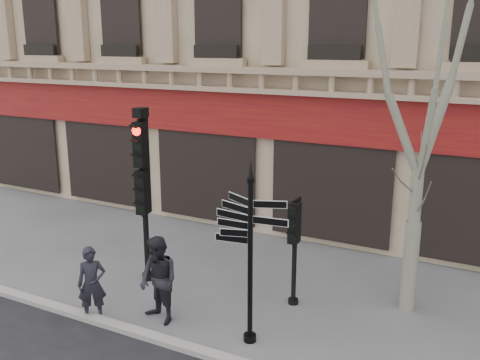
% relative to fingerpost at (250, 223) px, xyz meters
% --- Properties ---
extents(ground, '(80.00, 80.00, 0.00)m').
position_rel_fingerpost_xyz_m(ground, '(-0.26, 0.55, -2.40)').
color(ground, '#555559').
rests_on(ground, ground).
extents(kerb, '(80.00, 0.25, 0.12)m').
position_rel_fingerpost_xyz_m(kerb, '(-0.26, -0.85, -2.34)').
color(kerb, gray).
rests_on(kerb, ground).
extents(fingerpost, '(1.56, 1.56, 3.57)m').
position_rel_fingerpost_xyz_m(fingerpost, '(0.00, 0.00, 0.00)').
color(fingerpost, black).
rests_on(fingerpost, ground).
extents(traffic_signal_main, '(0.51, 0.41, 4.18)m').
position_rel_fingerpost_xyz_m(traffic_signal_main, '(-3.45, 1.34, 0.24)').
color(traffic_signal_main, black).
rests_on(traffic_signal_main, ground).
extents(traffic_signal_secondary, '(0.40, 0.29, 2.34)m').
position_rel_fingerpost_xyz_m(traffic_signal_secondary, '(0.16, 1.81, -0.76)').
color(traffic_signal_secondary, black).
rests_on(traffic_signal_secondary, ground).
extents(plane_tree, '(2.89, 2.89, 7.67)m').
position_rel_fingerpost_xyz_m(plane_tree, '(2.43, 2.74, 2.98)').
color(plane_tree, gray).
rests_on(plane_tree, ground).
extents(pedestrian_a, '(0.69, 0.66, 1.59)m').
position_rel_fingerpost_xyz_m(pedestrian_a, '(-3.26, -0.75, -1.61)').
color(pedestrian_a, black).
rests_on(pedestrian_a, ground).
extents(pedestrian_b, '(1.06, 0.93, 1.83)m').
position_rel_fingerpost_xyz_m(pedestrian_b, '(-1.98, -0.19, -1.48)').
color(pedestrian_b, black).
rests_on(pedestrian_b, ground).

